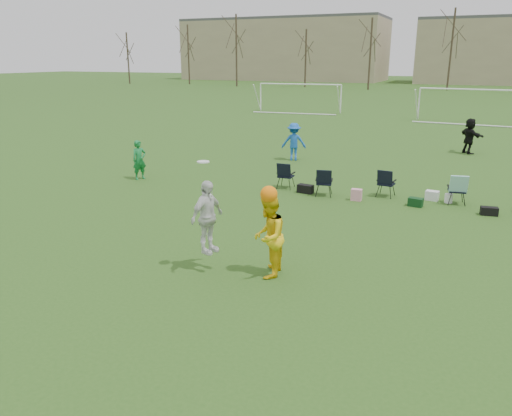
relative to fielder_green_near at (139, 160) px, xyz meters
The scene contains 10 objects.
ground 10.22m from the fielder_green_near, 43.60° to the right, with size 260.00×260.00×0.00m, color #2B541A.
fielder_green_near is the anchor object (origin of this frame).
fielder_blue 7.45m from the fielder_green_near, 54.84° to the left, with size 1.13×0.65×1.75m, color blue.
fielder_black 16.32m from the fielder_green_near, 43.81° to the left, with size 1.64×0.52×1.77m, color black.
center_contest 10.11m from the fielder_green_near, 40.30° to the right, with size 2.07×1.31×2.55m.
sideline_setup 10.76m from the fielder_green_near, ahead, with size 9.17×1.47×1.96m.
goal_left 27.13m from the fielder_green_near, 95.55° to the left, with size 7.39×0.76×2.46m.
goal_mid 27.47m from the fielder_green_near, 65.51° to the left, with size 7.40×0.63×2.46m.
tree_line 63.43m from the fielder_green_near, 83.09° to the left, with size 110.28×3.28×11.40m.
building_row 90.24m from the fielder_green_near, 80.99° to the left, with size 126.00×16.00×13.00m.
Camera 1 is at (4.68, -8.85, 4.66)m, focal length 35.00 mm.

